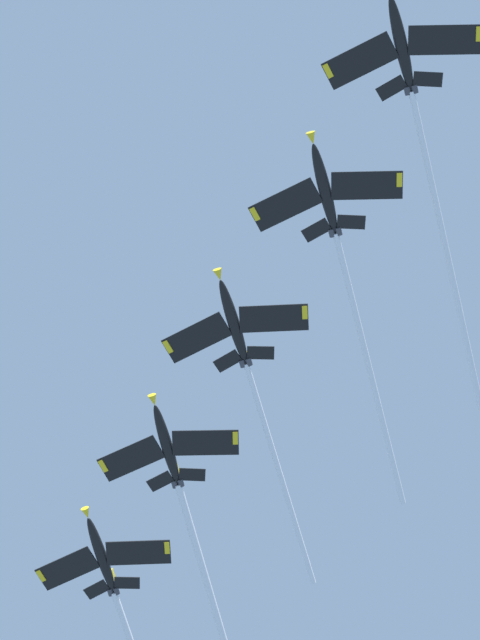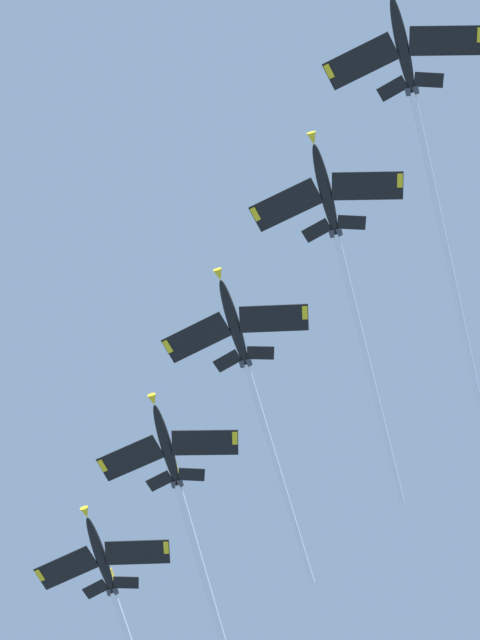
{
  "view_description": "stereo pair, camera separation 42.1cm",
  "coord_description": "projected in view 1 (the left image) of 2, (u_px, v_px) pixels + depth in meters",
  "views": [
    {
      "loc": [
        -38.95,
        28.79,
        1.82
      ],
      "look_at": [
        55.64,
        -17.52,
        156.4
      ],
      "focal_mm": 80.25,
      "sensor_mm": 36.0,
      "label": 1
    },
    {
      "loc": [
        -38.77,
        29.16,
        1.82
      ],
      "look_at": [
        55.64,
        -17.52,
        156.4
      ],
      "focal_mm": 80.25,
      "sensor_mm": 36.0,
      "label": 2
    }
  ],
  "objects": [
    {
      "name": "jet_second",
      "position": [
        342.0,
        257.0,
        183.11
      ],
      "size": [
        39.64,
        36.67,
        14.91
      ],
      "color": "black"
    },
    {
      "name": "jet_fourth",
      "position": [
        192.0,
        532.0,
        197.64
      ],
      "size": [
        41.93,
        38.57,
        17.07
      ],
      "color": "black"
    },
    {
      "name": "jet_lead",
      "position": [
        420.0,
        129.0,
        177.44
      ],
      "size": [
        42.8,
        39.2,
        16.47
      ],
      "color": "black"
    },
    {
      "name": "jet_third",
      "position": [
        248.0,
        371.0,
        188.9
      ],
      "size": [
        34.92,
        33.58,
        14.06
      ],
      "color": "black"
    },
    {
      "name": "jet_fifth",
      "position": [
        121.0,
        613.0,
        202.73
      ],
      "size": [
        35.86,
        34.27,
        14.78
      ],
      "color": "black"
    }
  ]
}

